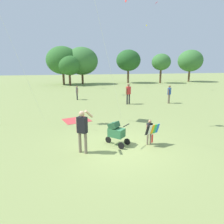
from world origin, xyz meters
TOP-DOWN VIEW (x-y plane):
  - ground_plane at (0.00, 0.00)m, footprint 120.00×120.00m
  - treeline_distant at (5.96, 27.09)m, footprint 29.27×5.68m
  - child_with_butterfly_kite at (1.30, 0.02)m, footprint 0.71×0.45m
  - person_adult_flyer at (-1.55, -0.12)m, footprint 0.68×0.45m
  - stroller at (-0.11, 0.32)m, footprint 0.97×0.98m
  - person_red_shirt at (3.13, 8.60)m, footprint 0.50×0.39m
  - person_kid_running at (-1.04, 11.79)m, footprint 0.20×0.43m
  - person_back_turned at (6.75, 8.14)m, footprint 0.40×0.39m
  - picnic_blanket at (-1.52, 4.54)m, footprint 1.83×1.73m

SIDE VIEW (x-z plane):
  - ground_plane at x=0.00m, z-range 0.00..0.00m
  - picnic_blanket at x=-1.52m, z-range 0.00..0.02m
  - stroller at x=-0.11m, z-range 0.09..1.12m
  - child_with_butterfly_kite at x=1.30m, z-range 0.11..1.20m
  - person_kid_running at x=-1.04m, z-range 0.12..1.48m
  - person_back_turned at x=6.75m, z-range 0.14..1.73m
  - person_adult_flyer at x=-1.55m, z-range 0.14..1.89m
  - person_red_shirt at x=3.13m, z-range 0.16..1.92m
  - treeline_distant at x=5.96m, z-range 0.76..7.05m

